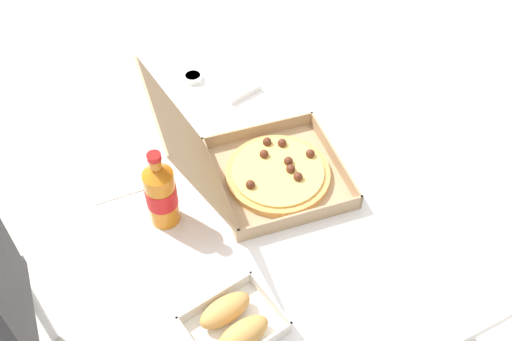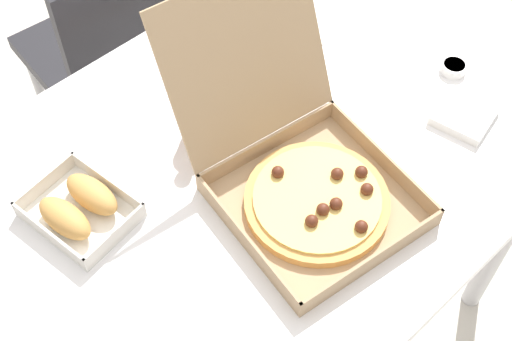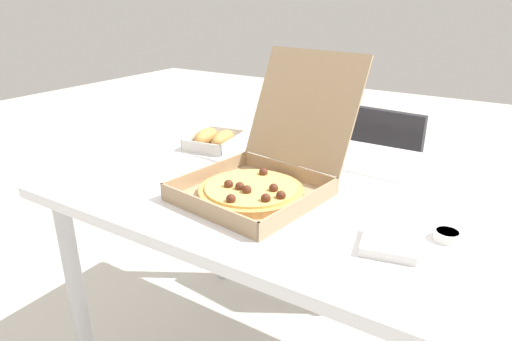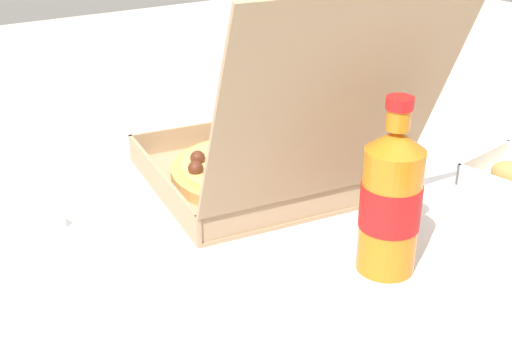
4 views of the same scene
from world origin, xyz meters
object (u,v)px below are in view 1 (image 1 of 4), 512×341
object	(u,v)px
bread_side_box	(234,323)
cola_bottle	(161,193)
paper_menu	(114,168)
napkin_pile	(235,86)
pizza_box_open	(262,169)
dipping_sauce_cup	(193,77)

from	to	relation	value
bread_side_box	cola_bottle	xyz separation A→B (m)	(0.34, 0.02, 0.07)
paper_menu	napkin_pile	world-z (taller)	napkin_pile
pizza_box_open	bread_side_box	bearing A→B (deg)	144.64
cola_bottle	paper_menu	world-z (taller)	cola_bottle
bread_side_box	cola_bottle	distance (m)	0.35
bread_side_box	pizza_box_open	bearing A→B (deg)	-35.36
pizza_box_open	napkin_pile	size ratio (longest dim) A/B	4.46
paper_menu	napkin_pile	bearing A→B (deg)	-67.23
cola_bottle	paper_menu	xyz separation A→B (m)	(0.22, 0.06, -0.09)
bread_side_box	paper_menu	world-z (taller)	bread_side_box
cola_bottle	napkin_pile	world-z (taller)	cola_bottle
pizza_box_open	bread_side_box	world-z (taller)	pizza_box_open
napkin_pile	dipping_sauce_cup	bearing A→B (deg)	46.49
pizza_box_open	dipping_sauce_cup	xyz separation A→B (m)	(0.46, 0.00, -0.04)
paper_menu	pizza_box_open	bearing A→B (deg)	-120.20
bread_side_box	dipping_sauce_cup	xyz separation A→B (m)	(0.79, -0.24, -0.01)
bread_side_box	dipping_sauce_cup	bearing A→B (deg)	-16.63
pizza_box_open	dipping_sauce_cup	world-z (taller)	pizza_box_open
pizza_box_open	napkin_pile	xyz separation A→B (m)	(0.37, -0.10, -0.04)
paper_menu	dipping_sauce_cup	distance (m)	0.40
cola_bottle	dipping_sauce_cup	world-z (taller)	cola_bottle
bread_side_box	napkin_pile	bearing A→B (deg)	-25.51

